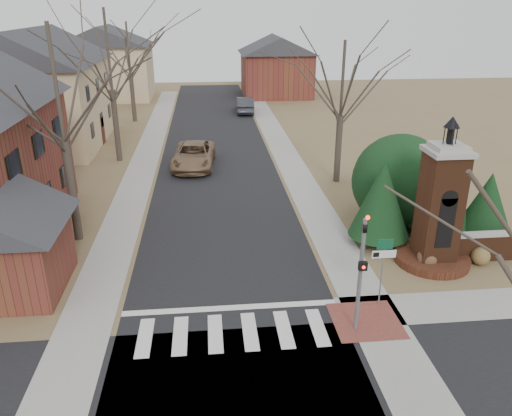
{
  "coord_description": "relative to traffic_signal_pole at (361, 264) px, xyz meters",
  "views": [
    {
      "loc": [
        -0.62,
        -13.53,
        10.59
      ],
      "look_at": [
        1.33,
        6.0,
        2.49
      ],
      "focal_mm": 35.0,
      "sensor_mm": 36.0,
      "label": 1
    }
  ],
  "objects": [
    {
      "name": "sign_post",
      "position": [
        1.29,
        1.41,
        -0.64
      ],
      "size": [
        0.9,
        0.07,
        2.75
      ],
      "color": "slate",
      "rests_on": "ground"
    },
    {
      "name": "bare_tree_1",
      "position": [
        -11.3,
        21.43,
        5.44
      ],
      "size": [
        8.4,
        8.4,
        11.64
      ],
      "color": "#473D33",
      "rests_on": "ground"
    },
    {
      "name": "main_street",
      "position": [
        -4.3,
        21.43,
        -2.58
      ],
      "size": [
        8.0,
        70.0,
        0.01
      ],
      "primitive_type": "cube",
      "color": "black",
      "rests_on": "ground"
    },
    {
      "name": "garage_left",
      "position": [
        -12.82,
        3.92,
        -0.35
      ],
      "size": [
        4.8,
        4.8,
        4.29
      ],
      "color": "brown",
      "rests_on": "ground"
    },
    {
      "name": "dry_shrub_right",
      "position": [
        6.7,
        4.03,
        -2.19
      ],
      "size": [
        0.8,
        0.8,
        0.8
      ],
      "primitive_type": "sphere",
      "color": "brown",
      "rests_on": "ground"
    },
    {
      "name": "pickup_truck",
      "position": [
        -5.9,
        19.36,
        -1.77
      ],
      "size": [
        3.18,
        6.09,
        1.64
      ],
      "primitive_type": "imported",
      "rotation": [
        0.0,
        0.0,
        -0.08
      ],
      "color": "#866749",
      "rests_on": "ground"
    },
    {
      "name": "bare_tree_2",
      "position": [
        -11.8,
        34.43,
        4.44
      ],
      "size": [
        7.35,
        7.35,
        10.19
      ],
      "color": "#473D33",
      "rests_on": "ground"
    },
    {
      "name": "stop_bar",
      "position": [
        -4.3,
        1.73,
        -2.58
      ],
      "size": [
        8.0,
        0.35,
        0.02
      ],
      "primitive_type": "cube",
      "color": "silver",
      "rests_on": "ground"
    },
    {
      "name": "house_distant_right",
      "position": [
        3.69,
        47.42,
        1.06
      ],
      "size": [
        8.8,
        8.8,
        7.3
      ],
      "color": "brown",
      "rests_on": "ground"
    },
    {
      "name": "ground",
      "position": [
        -4.3,
        -0.57,
        -2.59
      ],
      "size": [
        120.0,
        120.0,
        0.0
      ],
      "primitive_type": "plane",
      "color": "brown",
      "rests_on": "ground"
    },
    {
      "name": "crosswalk_zone",
      "position": [
        -4.3,
        0.23,
        -2.58
      ],
      "size": [
        8.0,
        2.2,
        0.02
      ],
      "primitive_type": "cube",
      "color": "silver",
      "rests_on": "ground"
    },
    {
      "name": "bare_tree_3",
      "position": [
        3.2,
        15.43,
        4.1
      ],
      "size": [
        7.0,
        7.0,
        9.7
      ],
      "color": "#473D33",
      "rests_on": "ground"
    },
    {
      "name": "evergreen_mass",
      "position": [
        4.7,
        8.93,
        -0.19
      ],
      "size": [
        4.8,
        4.8,
        4.8
      ],
      "primitive_type": "sphere",
      "color": "black",
      "rests_on": "ground"
    },
    {
      "name": "evergreen_near",
      "position": [
        2.9,
        6.43,
        -0.29
      ],
      "size": [
        2.8,
        2.8,
        4.1
      ],
      "color": "#473D33",
      "rests_on": "ground"
    },
    {
      "name": "curb_apron",
      "position": [
        0.5,
        0.43,
        -2.57
      ],
      "size": [
        2.4,
        2.4,
        0.02
      ],
      "primitive_type": "cube",
      "color": "brown",
      "rests_on": "ground"
    },
    {
      "name": "traffic_signal_pole",
      "position": [
        0.0,
        0.0,
        0.0
      ],
      "size": [
        0.28,
        0.41,
        4.5
      ],
      "color": "slate",
      "rests_on": "ground"
    },
    {
      "name": "sidewalk_right_main",
      "position": [
        0.9,
        21.43,
        -2.58
      ],
      "size": [
        2.0,
        60.0,
        0.02
      ],
      "primitive_type": "cube",
      "color": "gray",
      "rests_on": "ground"
    },
    {
      "name": "distant_car",
      "position": [
        -0.9,
        37.41,
        -1.78
      ],
      "size": [
        1.93,
        4.95,
        1.61
      ],
      "primitive_type": "imported",
      "rotation": [
        0.0,
        0.0,
        3.09
      ],
      "color": "#35383D",
      "rests_on": "ground"
    },
    {
      "name": "bare_tree_0",
      "position": [
        -11.3,
        8.43,
        5.11
      ],
      "size": [
        8.05,
        8.05,
        11.15
      ],
      "color": "#473D33",
      "rests_on": "ground"
    },
    {
      "name": "evergreen_mid",
      "position": [
        6.2,
        7.63,
        0.01
      ],
      "size": [
        3.4,
        3.4,
        4.7
      ],
      "color": "#473D33",
      "rests_on": "ground"
    },
    {
      "name": "house_stucco_left",
      "position": [
        -17.8,
        26.42,
        2.01
      ],
      "size": [
        9.8,
        12.8,
        9.28
      ],
      "color": "beige",
      "rests_on": "ground"
    },
    {
      "name": "dry_shrub_left",
      "position": [
        4.3,
        4.03,
        -2.15
      ],
      "size": [
        0.88,
        0.88,
        0.88
      ],
      "primitive_type": "sphere",
      "color": "brown",
      "rests_on": "ground"
    },
    {
      "name": "evergreen_far",
      "position": [
        8.2,
        6.63,
        -0.69
      ],
      "size": [
        2.4,
        2.4,
        3.3
      ],
      "color": "#473D33",
      "rests_on": "ground"
    },
    {
      "name": "cross_street",
      "position": [
        -4.3,
        -3.57,
        -2.58
      ],
      "size": [
        120.0,
        8.0,
        0.01
      ],
      "primitive_type": "cube",
      "color": "black",
      "rests_on": "ground"
    },
    {
      "name": "brick_gate_monument",
      "position": [
        4.7,
        4.42,
        -0.42
      ],
      "size": [
        3.2,
        3.2,
        6.47
      ],
      "color": "#4F2A17",
      "rests_on": "ground"
    },
    {
      "name": "house_distant_left",
      "position": [
        -16.31,
        47.42,
        1.66
      ],
      "size": [
        10.8,
        8.8,
        8.53
      ],
      "color": "beige",
      "rests_on": "ground"
    },
    {
      "name": "sidewalk_left",
      "position": [
        -9.5,
        21.43,
        -2.58
      ],
      "size": [
        2.0,
        60.0,
        0.02
      ],
      "primitive_type": "cube",
      "color": "gray",
      "rests_on": "ground"
    }
  ]
}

